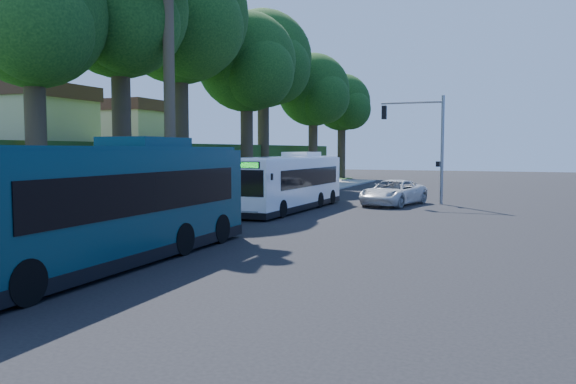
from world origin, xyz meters
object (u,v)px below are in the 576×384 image
at_px(bus_shelter, 172,183).
at_px(teal_bus, 106,203).
at_px(pickup, 393,193).
at_px(white_bus, 290,182).

height_order(bus_shelter, teal_bus, teal_bus).
relative_size(bus_shelter, teal_bus, 0.24).
bearing_deg(pickup, teal_bus, -88.34).
height_order(teal_bus, pickup, teal_bus).
relative_size(bus_shelter, pickup, 0.56).
bearing_deg(white_bus, pickup, 47.05).
relative_size(bus_shelter, white_bus, 0.28).
relative_size(white_bus, teal_bus, 0.86).
height_order(white_bus, teal_bus, teal_bus).
bearing_deg(teal_bus, bus_shelter, 113.41).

